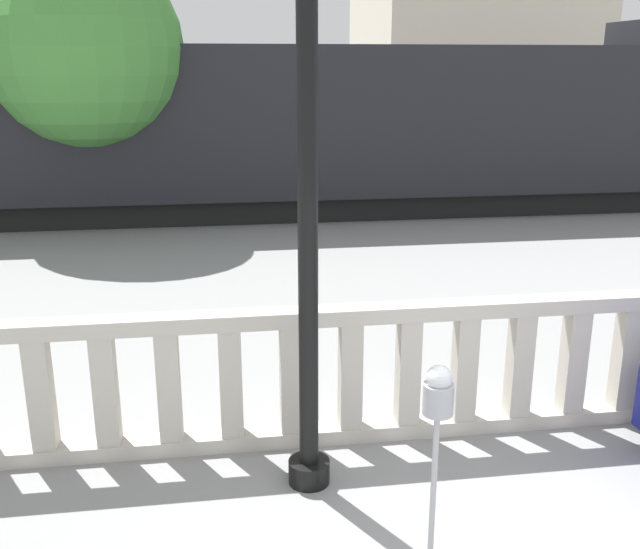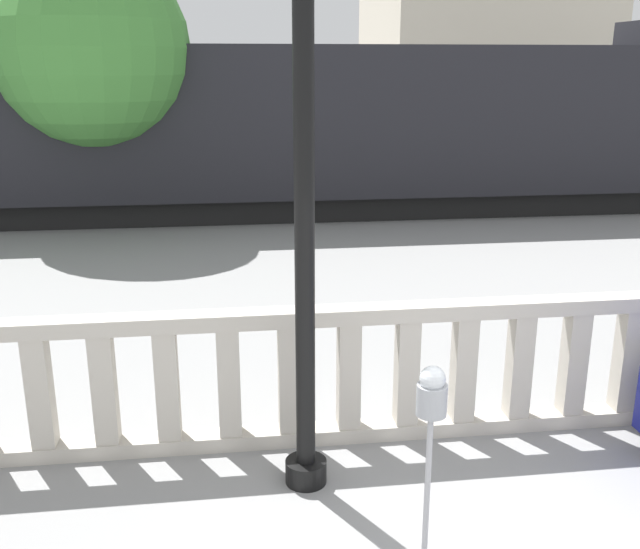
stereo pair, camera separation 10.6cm
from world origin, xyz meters
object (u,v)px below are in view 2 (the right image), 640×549
Objects in this scene: lamppost at (304,85)px; train_near at (201,129)px; tree_left at (91,48)px; parking_meter at (431,406)px.

train_near is at bearing 95.60° from lamppost.
tree_left is at bearing 107.21° from lamppost.
tree_left reaches higher than train_near.
train_near is 4.74× the size of tree_left.
tree_left is (-3.20, 10.33, 0.46)m from lamppost.
train_near is at bearing 23.83° from tree_left.
tree_left is at bearing 108.51° from parking_meter.
lamppost is 0.21× the size of train_near.
train_near reaches higher than parking_meter.
lamppost is 10.82m from tree_left.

